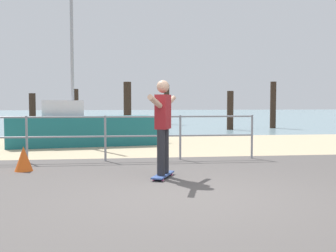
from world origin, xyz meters
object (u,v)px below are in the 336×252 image
object	(u,v)px
skateboard	(163,175)
traffic_cone	(24,159)
sailboat	(88,129)
skateboarder	(163,121)

from	to	relation	value
skateboard	traffic_cone	xyz separation A→B (m)	(-2.60, 1.03, 0.18)
sailboat	traffic_cone	xyz separation A→B (m)	(-0.91, -4.68, -0.27)
sailboat	skateboarder	size ratio (longest dim) A/B	3.06
sailboat	traffic_cone	world-z (taller)	sailboat
traffic_cone	sailboat	bearing A→B (deg)	79.02
sailboat	skateboard	world-z (taller)	sailboat
skateboarder	skateboard	bearing A→B (deg)	116.57
skateboard	traffic_cone	world-z (taller)	traffic_cone
skateboarder	sailboat	bearing A→B (deg)	106.50
sailboat	skateboarder	bearing A→B (deg)	-73.50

